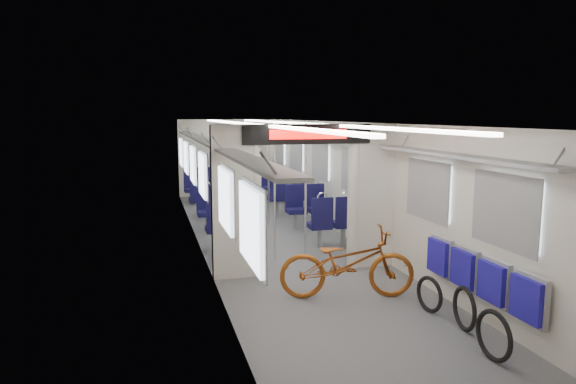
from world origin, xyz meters
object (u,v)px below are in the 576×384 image
(bike_hoop_c, at_px, (429,296))
(stanchion_far_right, at_px, (269,173))
(bicycle, at_px, (347,263))
(stanchion_near_left, at_px, (275,193))
(bike_hoop_a, at_px, (493,338))
(seat_bay_far_left, at_px, (205,188))
(stanchion_near_right, at_px, (306,190))
(bike_hoop_b, at_px, (464,311))
(seat_bay_far_right, at_px, (278,187))
(seat_bay_near_right, at_px, (318,211))
(seat_bay_near_left, at_px, (224,214))
(flip_bench, at_px, (478,275))
(stanchion_far_left, at_px, (246,174))

(bike_hoop_c, relative_size, stanchion_far_right, 0.20)
(bicycle, height_order, stanchion_near_left, stanchion_near_left)
(bicycle, height_order, stanchion_far_right, stanchion_far_right)
(bike_hoop_a, bearing_deg, seat_bay_far_left, 101.51)
(stanchion_near_left, bearing_deg, stanchion_near_right, 13.49)
(bicycle, relative_size, seat_bay_far_left, 0.86)
(bike_hoop_b, xyz_separation_m, stanchion_near_right, (-0.80, 3.51, 0.92))
(seat_bay_far_right, relative_size, stanchion_far_right, 0.91)
(bike_hoop_b, xyz_separation_m, seat_bay_near_right, (-0.14, 4.77, 0.29))
(bike_hoop_a, bearing_deg, stanchion_far_right, 95.38)
(bike_hoop_b, distance_m, seat_bay_far_right, 8.10)
(bike_hoop_a, relative_size, seat_bay_far_left, 0.25)
(seat_bay_far_right, bearing_deg, seat_bay_far_left, 170.76)
(stanchion_near_left, bearing_deg, bike_hoop_b, -67.69)
(seat_bay_near_right, bearing_deg, stanchion_near_right, -117.69)
(bike_hoop_c, bearing_deg, stanchion_far_right, 97.21)
(stanchion_near_left, relative_size, stanchion_near_right, 1.00)
(bike_hoop_c, relative_size, stanchion_near_right, 0.20)
(bike_hoop_c, distance_m, seat_bay_far_right, 7.50)
(bicycle, height_order, bike_hoop_c, bicycle)
(seat_bay_near_right, relative_size, stanchion_near_right, 0.83)
(seat_bay_near_left, height_order, seat_bay_far_left, seat_bay_far_left)
(bicycle, bearing_deg, stanchion_far_right, 11.59)
(seat_bay_near_left, bearing_deg, seat_bay_far_left, 90.00)
(stanchion_near_left, height_order, stanchion_far_right, same)
(bike_hoop_a, height_order, stanchion_near_right, stanchion_near_right)
(bicycle, height_order, bike_hoop_a, bicycle)
(flip_bench, height_order, seat_bay_far_left, seat_bay_far_left)
(stanchion_far_left, bearing_deg, seat_bay_far_right, 57.26)
(stanchion_far_left, height_order, stanchion_far_right, same)
(stanchion_near_left, bearing_deg, stanchion_far_left, 88.90)
(bike_hoop_b, height_order, stanchion_far_right, stanchion_far_right)
(bike_hoop_b, relative_size, seat_bay_near_right, 0.27)
(bike_hoop_c, relative_size, seat_bay_far_left, 0.22)
(flip_bench, xyz_separation_m, stanchion_near_left, (-1.66, 3.21, 0.57))
(seat_bay_near_left, height_order, seat_bay_far_right, seat_bay_far_right)
(bicycle, relative_size, seat_bay_far_right, 0.86)
(bike_hoop_b, xyz_separation_m, seat_bay_far_left, (-2.01, 8.39, 0.31))
(flip_bench, xyz_separation_m, bike_hoop_c, (-0.37, 0.43, -0.37))
(seat_bay_far_left, distance_m, stanchion_near_right, 5.06)
(flip_bench, xyz_separation_m, stanchion_near_right, (-1.08, 3.35, 0.57))
(seat_bay_far_left, distance_m, stanchion_far_left, 2.34)
(seat_bay_near_left, distance_m, seat_bay_far_left, 3.40)
(flip_bench, bearing_deg, bike_hoop_c, 130.80)
(bike_hoop_c, xyz_separation_m, seat_bay_far_right, (-0.05, 7.50, 0.34))
(bicycle, relative_size, stanchion_far_right, 0.79)
(seat_bay_near_right, bearing_deg, bike_hoop_a, -90.15)
(stanchion_near_left, height_order, stanchion_far_left, same)
(bike_hoop_b, bearing_deg, seat_bay_near_left, 111.94)
(seat_bay_far_right, relative_size, stanchion_far_left, 0.91)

